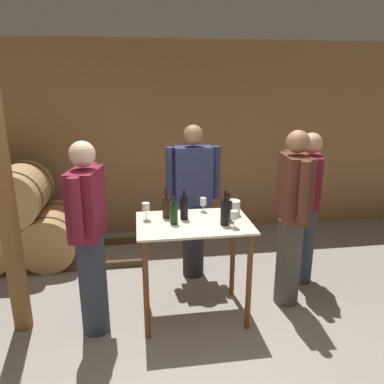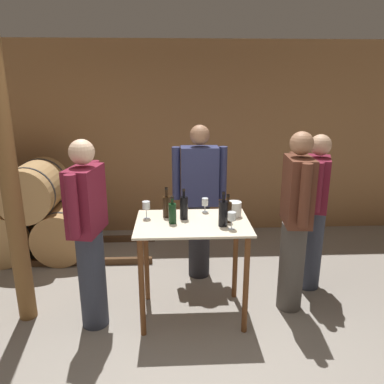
{
  "view_description": "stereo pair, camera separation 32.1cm",
  "coord_description": "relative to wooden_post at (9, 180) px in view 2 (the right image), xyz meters",
  "views": [
    {
      "loc": [
        -0.42,
        -2.51,
        2.16
      ],
      "look_at": [
        0.06,
        0.68,
        1.2
      ],
      "focal_mm": 35.0,
      "sensor_mm": 36.0,
      "label": 1
    },
    {
      "loc": [
        -0.1,
        -2.54,
        2.16
      ],
      "look_at": [
        0.06,
        0.68,
        1.2
      ],
      "focal_mm": 35.0,
      "sensor_mm": 36.0,
      "label": 2
    }
  ],
  "objects": [
    {
      "name": "ground_plane",
      "position": [
        1.51,
        -0.62,
        -1.35
      ],
      "size": [
        14.0,
        14.0,
        0.0
      ],
      "primitive_type": "plane",
      "color": "gray"
    },
    {
      "name": "back_wall",
      "position": [
        1.51,
        2.15,
        0.0
      ],
      "size": [
        8.4,
        0.05,
        2.7
      ],
      "color": "#996B42",
      "rests_on": "ground_plane"
    },
    {
      "name": "barrel_rack",
      "position": [
        -0.66,
        1.37,
        -0.81
      ],
      "size": [
        3.57,
        0.85,
        1.22
      ],
      "color": "#4C331E",
      "rests_on": "ground_plane"
    },
    {
      "name": "tasting_table",
      "position": [
        1.57,
        -0.03,
        -0.6
      ],
      "size": [
        1.02,
        0.69,
        0.95
      ],
      "color": "beige",
      "rests_on": "ground_plane"
    },
    {
      "name": "wooden_post",
      "position": [
        0.0,
        0.0,
        0.0
      ],
      "size": [
        0.16,
        0.16,
        2.7
      ],
      "color": "brown",
      "rests_on": "ground_plane"
    },
    {
      "name": "wine_bottle_far_left",
      "position": [
        1.33,
        0.11,
        -0.29
      ],
      "size": [
        0.07,
        0.07,
        0.28
      ],
      "color": "black",
      "rests_on": "tasting_table"
    },
    {
      "name": "wine_bottle_left",
      "position": [
        1.39,
        -0.06,
        -0.3
      ],
      "size": [
        0.07,
        0.07,
        0.25
      ],
      "color": "black",
      "rests_on": "tasting_table"
    },
    {
      "name": "wine_bottle_center",
      "position": [
        1.49,
        0.05,
        -0.29
      ],
      "size": [
        0.07,
        0.07,
        0.28
      ],
      "color": "black",
      "rests_on": "tasting_table"
    },
    {
      "name": "wine_bottle_right",
      "position": [
        1.83,
        -0.14,
        -0.28
      ],
      "size": [
        0.08,
        0.08,
        0.31
      ],
      "color": "black",
      "rests_on": "tasting_table"
    },
    {
      "name": "wine_bottle_far_right",
      "position": [
        1.88,
        -0.04,
        -0.3
      ],
      "size": [
        0.07,
        0.07,
        0.25
      ],
      "color": "black",
      "rests_on": "tasting_table"
    },
    {
      "name": "wine_glass_near_left",
      "position": [
        1.15,
        0.08,
        -0.28
      ],
      "size": [
        0.07,
        0.07,
        0.16
      ],
      "color": "silver",
      "rests_on": "tasting_table"
    },
    {
      "name": "wine_glass_near_center",
      "position": [
        1.7,
        0.23,
        -0.31
      ],
      "size": [
        0.06,
        0.06,
        0.14
      ],
      "color": "silver",
      "rests_on": "tasting_table"
    },
    {
      "name": "wine_glass_near_right",
      "position": [
        1.89,
        -0.22,
        -0.29
      ],
      "size": [
        0.07,
        0.07,
        0.15
      ],
      "color": "silver",
      "rests_on": "tasting_table"
    },
    {
      "name": "ice_bucket",
      "position": [
        1.96,
        0.1,
        -0.33
      ],
      "size": [
        0.13,
        0.13,
        0.14
      ],
      "color": "white",
      "rests_on": "tasting_table"
    },
    {
      "name": "person_host",
      "position": [
        0.66,
        -0.14,
        -0.44
      ],
      "size": [
        0.29,
        0.58,
        1.71
      ],
      "color": "#333847",
      "rests_on": "ground_plane"
    },
    {
      "name": "person_visitor_with_scarf",
      "position": [
        1.68,
        0.74,
        -0.44
      ],
      "size": [
        0.59,
        0.24,
        1.72
      ],
      "color": "#232328",
      "rests_on": "ground_plane"
    },
    {
      "name": "person_visitor_bearded",
      "position": [
        2.85,
        0.42,
        -0.47
      ],
      "size": [
        0.34,
        0.56,
        1.66
      ],
      "color": "#333847",
      "rests_on": "ground_plane"
    },
    {
      "name": "person_visitor_near_door",
      "position": [
        2.53,
        0.04,
        -0.43
      ],
      "size": [
        0.25,
        0.59,
        1.74
      ],
      "color": "#4C4742",
      "rests_on": "ground_plane"
    }
  ]
}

